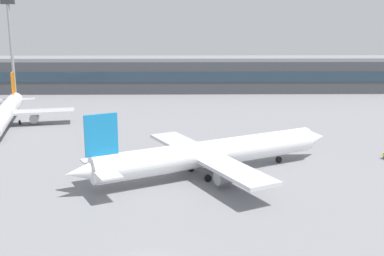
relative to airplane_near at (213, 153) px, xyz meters
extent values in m
plane|color=gray|center=(-6.65, 15.01, -2.99)|extent=(400.00, 400.00, 0.00)
cube|color=#3F4247|center=(-6.65, 75.78, 1.51)|extent=(133.26, 12.00, 9.00)
cube|color=#263847|center=(-6.65, 69.73, 1.96)|extent=(126.60, 0.16, 2.80)
cylinder|color=white|center=(-0.23, -0.12, 0.03)|extent=(30.95, 18.07, 3.48)
cone|color=white|center=(15.85, 8.08, 0.03)|extent=(4.91, 4.68, 3.31)
cone|color=white|center=(-16.15, -8.23, 0.03)|extent=(4.21, 3.75, 2.44)
cube|color=#197FBF|center=(-13.69, -6.97, 4.29)|extent=(3.74, 2.12, 5.04)
cube|color=silver|center=(-13.93, -7.10, 0.22)|extent=(6.44, 9.32, 0.22)
cube|color=silver|center=(-1.04, -0.53, -0.24)|extent=(16.39, 26.47, 0.46)
cylinder|color=gray|center=(1.45, -5.43, -1.53)|extent=(3.44, 2.96, 1.83)
cylinder|color=gray|center=(-3.54, 4.36, -1.53)|extent=(3.44, 2.96, 1.83)
cylinder|color=black|center=(10.05, 5.12, -2.53)|extent=(0.98, 0.74, 0.92)
cylinder|color=black|center=(-0.78, -3.07, -2.53)|extent=(0.98, 0.74, 0.92)
cylinder|color=black|center=(-2.94, 1.17, -2.53)|extent=(0.98, 0.74, 0.92)
cylinder|color=white|center=(-38.72, 29.57, -0.13)|extent=(9.93, 31.12, 3.29)
cone|color=white|center=(-42.37, 46.06, -0.13)|extent=(2.96, 3.71, 2.30)
cube|color=orange|center=(-41.80, 43.50, 3.89)|extent=(1.13, 3.78, 4.76)
cube|color=silver|center=(-41.86, 43.76, 0.04)|extent=(8.97, 4.23, 0.21)
cube|color=silver|center=(-38.91, 30.41, -0.39)|extent=(26.24, 9.66, 0.43)
cylinder|color=gray|center=(-33.84, 31.53, -1.61)|extent=(2.29, 3.08, 1.73)
cylinder|color=black|center=(-36.90, 31.74, -2.55)|extent=(0.52, 0.92, 0.87)
cylinder|color=gray|center=(-45.26, 53.92, 9.03)|extent=(0.70, 0.70, 24.03)
cube|color=#333338|center=(-45.26, 53.92, 21.64)|extent=(3.20, 0.80, 1.20)
camera|label=1|loc=(-3.77, -61.65, 17.70)|focal=44.40mm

